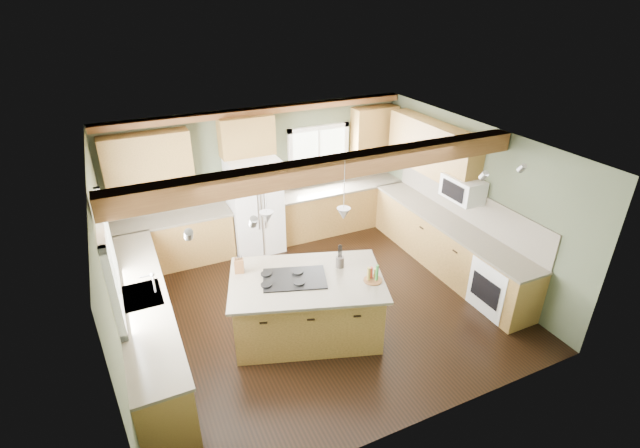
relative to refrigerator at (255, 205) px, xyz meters
name	(u,v)px	position (x,y,z in m)	size (l,w,h in m)	color
floor	(318,305)	(0.30, -2.12, -0.90)	(5.60, 5.60, 0.00)	black
ceiling	(318,146)	(0.30, -2.12, 1.70)	(5.60, 5.60, 0.00)	silver
wall_back	(262,175)	(0.30, 0.38, 0.40)	(5.60, 5.60, 0.00)	#4D563D
wall_left	(110,278)	(-2.50, -2.12, 0.40)	(5.00, 5.00, 0.00)	#4D563D
wall_right	(469,199)	(3.10, -2.12, 0.40)	(5.00, 5.00, 0.00)	#4D563D
ceiling_beam	(334,167)	(0.30, -2.62, 1.57)	(5.55, 0.26, 0.26)	brown
soffit_trim	(260,111)	(0.30, 0.28, 1.64)	(5.55, 0.20, 0.10)	brown
backsplash_back	(263,180)	(0.30, 0.36, 0.31)	(5.58, 0.03, 0.58)	brown
backsplash_right	(466,203)	(3.08, -2.07, 0.31)	(0.03, 3.70, 0.58)	brown
base_cab_back_left	(175,242)	(-1.49, 0.08, -0.46)	(2.02, 0.60, 0.88)	brown
counter_back_left	(171,219)	(-1.49, 0.08, 0.00)	(2.06, 0.64, 0.04)	brown
base_cab_back_right	(339,209)	(1.79, 0.08, -0.46)	(2.62, 0.60, 0.88)	brown
counter_back_right	(340,188)	(1.79, 0.08, 0.00)	(2.66, 0.64, 0.04)	brown
base_cab_left	(148,324)	(-2.20, -2.07, -0.46)	(0.60, 3.70, 0.88)	brown
counter_left	(141,297)	(-2.20, -2.07, 0.00)	(0.64, 3.74, 0.04)	brown
base_cab_right	(446,246)	(2.80, -2.07, -0.46)	(0.60, 3.70, 0.88)	brown
counter_right	(450,223)	(2.80, -2.07, 0.00)	(0.64, 3.74, 0.04)	brown
upper_cab_back_left	(148,161)	(-1.69, 0.21, 1.05)	(1.40, 0.35, 0.90)	brown
upper_cab_over_fridge	(247,136)	(0.00, 0.21, 1.25)	(0.96, 0.35, 0.70)	brown
upper_cab_right	(432,148)	(2.92, -1.22, 1.05)	(0.35, 2.20, 0.90)	brown
upper_cab_back_corner	(374,130)	(2.60, 0.21, 1.05)	(0.90, 0.35, 0.90)	brown
window_left	(108,259)	(-2.48, -2.07, 0.65)	(0.04, 1.60, 1.05)	white
window_back	(318,155)	(1.45, 0.36, 0.65)	(1.10, 0.04, 1.00)	white
sink	(141,296)	(-2.20, -2.07, 0.01)	(0.50, 0.65, 0.03)	#262628
faucet	(154,284)	(-2.02, -2.07, 0.15)	(0.02, 0.02, 0.28)	#B2B2B7
dishwasher	(163,394)	(-2.19, -3.37, -0.47)	(0.60, 0.60, 0.84)	white
oven	(501,285)	(2.79, -3.37, -0.47)	(0.60, 0.72, 0.84)	white
microwave	(463,189)	(2.88, -2.17, 0.65)	(0.40, 0.70, 0.38)	white
pendant_left	(267,218)	(-0.57, -2.46, 0.98)	(0.18, 0.18, 0.16)	#B2B2B7
pendant_right	(344,214)	(0.37, -2.77, 0.98)	(0.18, 0.18, 0.16)	#B2B2B7
refrigerator	(255,205)	(0.00, 0.00, 0.00)	(0.90, 0.74, 1.80)	white
island	(307,307)	(-0.10, -2.62, -0.46)	(1.97, 1.20, 0.88)	brown
island_top	(306,280)	(-0.10, -2.62, 0.00)	(2.10, 1.33, 0.04)	brown
cooktop	(295,279)	(-0.26, -2.57, 0.03)	(0.85, 0.57, 0.02)	black
knife_block	(239,266)	(-0.89, -2.08, 0.13)	(0.13, 0.10, 0.21)	brown
utensil_crock	(340,262)	(0.45, -2.55, 0.10)	(0.12, 0.12, 0.16)	#483D3A
bottle_tray	(373,273)	(0.70, -3.05, 0.14)	(0.25, 0.25, 0.23)	brown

